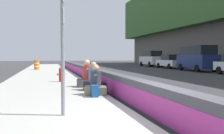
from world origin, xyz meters
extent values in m
plane|color=#353538|center=(0.00, 0.00, 0.00)|extent=(160.00, 160.00, 0.00)
cube|color=#A8A59E|center=(0.00, 2.65, 0.07)|extent=(80.00, 4.40, 0.14)
cube|color=#47474C|center=(0.00, 0.00, 0.42)|extent=(76.00, 0.44, 0.85)
cube|color=#B2338C|center=(0.00, 0.23, 0.38)|extent=(74.48, 0.01, 0.54)
cylinder|color=gray|center=(0.58, 2.20, 1.94)|extent=(0.09, 0.09, 3.60)
cube|color=white|center=(0.58, 2.18, 2.44)|extent=(0.44, 0.02, 0.36)
cube|color=black|center=(0.58, 2.17, 2.44)|extent=(0.30, 0.01, 0.10)
cylinder|color=red|center=(8.57, 1.82, 0.50)|extent=(0.24, 0.24, 0.72)
cone|color=gray|center=(8.57, 1.82, 0.94)|extent=(0.26, 0.26, 0.16)
cylinder|color=gray|center=(8.57, 1.65, 0.54)|extent=(0.10, 0.12, 0.10)
cylinder|color=gray|center=(8.57, 1.99, 0.54)|extent=(0.10, 0.12, 0.10)
cube|color=#706651|center=(3.57, 0.86, 0.29)|extent=(0.81, 0.90, 0.29)
cylinder|color=#333842|center=(3.57, 0.86, 0.71)|extent=(0.37, 0.37, 0.55)
sphere|color=tan|center=(3.57, 0.86, 1.11)|extent=(0.24, 0.24, 0.24)
cylinder|color=#333842|center=(3.77, 0.82, 0.65)|extent=(0.30, 0.19, 0.48)
cylinder|color=#333842|center=(3.37, 0.91, 0.65)|extent=(0.30, 0.19, 0.48)
cube|color=black|center=(4.83, 0.72, 0.29)|extent=(0.80, 0.90, 0.31)
cylinder|color=#427FB7|center=(4.83, 0.72, 0.74)|extent=(0.39, 0.39, 0.58)
sphere|color=tan|center=(4.83, 0.72, 1.16)|extent=(0.26, 0.26, 0.26)
cylinder|color=#427FB7|center=(5.04, 0.69, 0.68)|extent=(0.31, 0.17, 0.51)
cylinder|color=#427FB7|center=(4.61, 0.75, 0.68)|extent=(0.31, 0.17, 0.51)
cube|color=#424247|center=(6.02, 0.80, 0.30)|extent=(0.77, 0.90, 0.33)
cylinder|color=#AD3D33|center=(6.02, 0.80, 0.78)|extent=(0.42, 0.42, 0.62)
sphere|color=beige|center=(6.02, 0.80, 1.22)|extent=(0.27, 0.27, 0.27)
cylinder|color=#AD3D33|center=(6.25, 0.80, 0.71)|extent=(0.32, 0.16, 0.54)
cylinder|color=#AD3D33|center=(5.79, 0.81, 0.71)|extent=(0.32, 0.16, 0.54)
cube|color=navy|center=(3.06, 1.01, 0.34)|extent=(0.32, 0.22, 0.40)
cube|color=navy|center=(3.06, 0.87, 0.28)|extent=(0.22, 0.06, 0.20)
cylinder|color=orange|center=(21.73, 3.58, 0.61)|extent=(0.52, 0.52, 0.95)
cylinder|color=white|center=(21.73, 3.58, 0.80)|extent=(0.54, 0.54, 0.10)
cylinder|color=white|center=(21.73, 3.58, 0.47)|extent=(0.54, 0.54, 0.10)
cylinder|color=black|center=(13.10, -11.49, 0.33)|extent=(0.66, 0.23, 0.66)
cube|color=navy|center=(17.42, -12.13, 1.01)|extent=(5.17, 2.16, 1.30)
cube|color=black|center=(17.32, -12.13, 2.11)|extent=(4.17, 1.92, 0.90)
cylinder|color=black|center=(19.09, -11.25, 0.36)|extent=(0.73, 0.25, 0.72)
cylinder|color=black|center=(19.02, -13.13, 0.36)|extent=(0.73, 0.25, 0.72)
cylinder|color=black|center=(15.83, -11.13, 0.36)|extent=(0.73, 0.25, 0.72)
cylinder|color=black|center=(15.76, -13.01, 0.36)|extent=(0.73, 0.25, 0.72)
cube|color=silver|center=(23.32, -12.21, 0.69)|extent=(4.52, 1.85, 0.72)
cube|color=black|center=(23.22, -12.21, 1.38)|extent=(2.22, 1.64, 0.66)
cylinder|color=black|center=(24.75, -11.33, 0.33)|extent=(0.66, 0.23, 0.66)
cylinder|color=black|center=(24.77, -13.06, 0.33)|extent=(0.66, 0.23, 0.66)
cylinder|color=black|center=(21.87, -11.36, 0.33)|extent=(0.66, 0.23, 0.66)
cylinder|color=black|center=(21.89, -13.09, 0.33)|extent=(0.66, 0.23, 0.66)
cube|color=silver|center=(28.88, -12.08, 0.93)|extent=(4.84, 2.01, 1.10)
cube|color=black|center=(28.78, -12.08, 1.88)|extent=(3.13, 1.79, 0.80)
cylinder|color=black|center=(30.40, -11.13, 0.38)|extent=(0.76, 0.23, 0.76)
cylinder|color=black|center=(30.44, -12.97, 0.38)|extent=(0.76, 0.23, 0.76)
cylinder|color=black|center=(27.33, -11.19, 0.38)|extent=(0.76, 0.23, 0.76)
cylinder|color=black|center=(27.37, -13.03, 0.38)|extent=(0.76, 0.23, 0.76)
camera|label=1|loc=(-5.44, 2.56, 1.52)|focal=41.01mm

